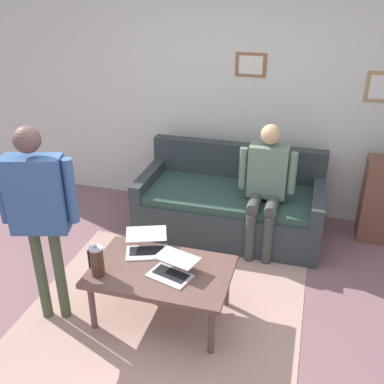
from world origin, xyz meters
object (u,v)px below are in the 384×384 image
at_px(french_press, 97,261).
at_px(person_standing, 38,204).
at_px(side_shelf, 383,200).
at_px(coffee_table, 161,275).
at_px(person_seated, 266,182).
at_px(laptop_center, 147,246).
at_px(laptop_left, 172,269).
at_px(couch, 230,205).

bearing_deg(french_press, person_standing, 6.85).
height_order(french_press, side_shelf, side_shelf).
xyz_separation_m(coffee_table, person_seated, (-0.64, -1.27, 0.31)).
height_order(laptop_center, side_shelf, side_shelf).
height_order(french_press, person_seated, person_seated).
distance_m(laptop_left, side_shelf, 2.47).
xyz_separation_m(french_press, person_seated, (-1.08, -1.45, 0.14)).
relative_size(laptop_center, person_standing, 0.26).
relative_size(laptop_left, laptop_center, 0.93).
relative_size(coffee_table, french_press, 4.00).
distance_m(coffee_table, laptop_left, 0.14).
bearing_deg(laptop_center, french_press, 59.75).
distance_m(coffee_table, side_shelf, 2.52).
bearing_deg(laptop_left, couch, -95.76).
xyz_separation_m(laptop_left, side_shelf, (-1.69, -1.79, -0.06)).
distance_m(couch, person_seated, 0.61).
height_order(laptop_left, french_press, french_press).
height_order(coffee_table, side_shelf, side_shelf).
distance_m(laptop_center, person_standing, 0.95).
relative_size(side_shelf, person_standing, 0.54).
xyz_separation_m(laptop_center, side_shelf, (-2.00, -1.54, -0.06)).
xyz_separation_m(coffee_table, laptop_center, (0.20, -0.22, 0.09)).
height_order(couch, person_standing, person_standing).
bearing_deg(person_seated, french_press, 53.38).
xyz_separation_m(coffee_table, person_standing, (0.84, 0.24, 0.63)).
height_order(coffee_table, laptop_left, laptop_left).
bearing_deg(laptop_center, side_shelf, -142.33).
bearing_deg(person_standing, laptop_left, -167.58).
relative_size(coffee_table, person_seated, 0.86).
bearing_deg(french_press, laptop_center, -120.25).
bearing_deg(laptop_left, laptop_center, -39.12).
height_order(couch, person_seated, person_seated).
bearing_deg(french_press, laptop_left, -163.67).
bearing_deg(couch, laptop_center, 70.10).
height_order(couch, laptop_left, couch).
bearing_deg(french_press, person_seated, -126.62).
distance_m(couch, side_shelf, 1.57).
bearing_deg(person_seated, laptop_left, 67.54).
distance_m(laptop_center, french_press, 0.48).
bearing_deg(laptop_left, french_press, 16.33).
xyz_separation_m(couch, coffee_table, (0.26, 1.49, 0.11)).
distance_m(coffee_table, laptop_center, 0.31).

